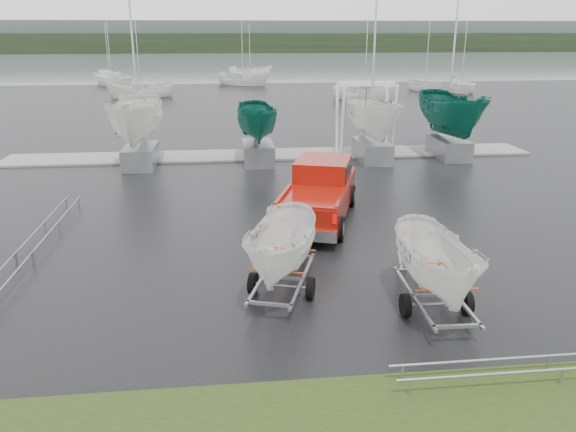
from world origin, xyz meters
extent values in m
plane|color=black|center=(0.00, 0.00, 0.00)|extent=(120.00, 120.00, 0.00)
plane|color=slate|center=(0.00, 100.00, -0.01)|extent=(300.00, 300.00, 0.00)
cube|color=gray|center=(0.00, 13.00, 0.05)|extent=(30.00, 3.00, 0.12)
cube|color=black|center=(0.00, 170.00, 3.00)|extent=(300.00, 8.00, 6.00)
cube|color=#4C5651|center=(0.00, 178.00, 5.00)|extent=(300.00, 6.00, 10.00)
cube|color=maroon|center=(0.75, 1.18, 0.87)|extent=(4.01, 6.65, 1.03)
cube|color=maroon|center=(1.11, 2.26, 1.68)|extent=(2.68, 2.99, 0.92)
cube|color=black|center=(1.11, 2.26, 1.73)|extent=(2.63, 2.75, 0.60)
cube|color=silver|center=(-0.24, -1.86, 0.54)|extent=(2.14, 0.87, 0.38)
cylinder|color=black|center=(0.41, 3.46, 0.43)|extent=(0.58, 0.93, 0.87)
cylinder|color=black|center=(2.37, 2.82, 0.43)|extent=(0.58, 0.93, 0.87)
cylinder|color=black|center=(-0.87, -0.46, 0.43)|extent=(0.58, 0.93, 0.87)
cylinder|color=black|center=(1.09, -1.10, 0.43)|extent=(0.58, 0.93, 0.87)
cube|color=gray|center=(-1.76, -4.73, 0.45)|extent=(1.19, 3.45, 0.08)
cube|color=gray|center=(-0.71, -5.08, 0.45)|extent=(1.19, 3.45, 0.08)
cylinder|color=gray|center=(-1.30, -5.09, 0.30)|extent=(1.55, 0.57, 0.08)
cylinder|color=black|center=(-2.06, -4.85, 0.30)|extent=(0.36, 0.63, 0.60)
cylinder|color=black|center=(-0.53, -5.34, 0.30)|extent=(0.36, 0.63, 0.60)
imported|color=silver|center=(-1.23, -4.90, 2.69)|extent=(2.10, 2.13, 4.39)
cube|color=#FF4C08|center=(-0.98, -4.14, 1.00)|extent=(1.49, 0.52, 0.03)
cube|color=#FF4C08|center=(-1.48, -5.67, 1.00)|extent=(1.49, 0.52, 0.03)
cube|color=gray|center=(1.96, -6.39, 0.45)|extent=(0.18, 3.60, 0.08)
cube|color=gray|center=(3.06, -6.42, 0.45)|extent=(0.18, 3.60, 0.08)
cylinder|color=gray|center=(2.50, -6.61, 0.30)|extent=(1.60, 0.13, 0.08)
cylinder|color=black|center=(1.70, -6.58, 0.30)|extent=(0.20, 0.60, 0.60)
cylinder|color=black|center=(3.30, -6.63, 0.30)|extent=(0.20, 0.60, 0.60)
imported|color=silver|center=(2.51, -6.41, 2.65)|extent=(1.67, 1.71, 4.32)
cube|color=#FF4C08|center=(2.53, -5.61, 1.00)|extent=(1.55, 0.09, 0.03)
cube|color=#FF4C08|center=(2.49, -7.21, 1.00)|extent=(1.55, 0.09, 0.03)
cylinder|color=silver|center=(3.93, 12.20, 2.00)|extent=(0.16, 0.58, 3.99)
cylinder|color=silver|center=(3.93, 13.80, 2.00)|extent=(0.16, 0.58, 3.99)
cylinder|color=silver|center=(6.93, 12.20, 2.00)|extent=(0.16, 0.58, 3.99)
cylinder|color=silver|center=(6.93, 13.80, 2.00)|extent=(0.16, 0.58, 3.99)
cube|color=silver|center=(5.43, 13.00, 4.00)|extent=(3.30, 0.25, 0.25)
cube|color=gray|center=(-7.17, 11.00, 0.55)|extent=(1.60, 3.20, 1.10)
imported|color=silver|center=(-7.17, 11.00, 4.60)|extent=(2.64, 2.71, 7.01)
cylinder|color=#B2B2B7|center=(-7.17, 11.50, 7.31)|extent=(0.10, 0.10, 7.00)
cube|color=gray|center=(-0.92, 11.20, 0.55)|extent=(1.60, 3.20, 1.10)
imported|color=#0B5141|center=(-0.92, 11.20, 3.96)|extent=(2.15, 2.21, 5.71)
cube|color=gray|center=(5.38, 11.00, 0.55)|extent=(1.60, 3.20, 1.10)
imported|color=silver|center=(5.38, 11.00, 4.36)|extent=(2.45, 2.52, 6.52)
cylinder|color=#B2B2B7|center=(5.38, 11.50, 7.12)|extent=(0.10, 0.10, 7.00)
cube|color=gray|center=(9.91, 11.30, 0.55)|extent=(1.60, 3.20, 1.10)
imported|color=#0B5141|center=(9.91, 11.30, 4.60)|extent=(2.63, 2.70, 6.99)
cylinder|color=#B2B2B7|center=(9.91, 11.80, 7.31)|extent=(0.10, 0.10, 7.00)
cylinder|color=gray|center=(-8.75, 1.00, 0.35)|extent=(0.06, 6.50, 0.06)
cylinder|color=gray|center=(-9.25, 1.00, 0.35)|extent=(0.06, 6.50, 0.06)
cylinder|color=gray|center=(4.00, -9.75, 0.35)|extent=(7.00, 0.06, 0.06)
cylinder|color=gray|center=(4.00, -9.25, 0.35)|extent=(7.00, 0.06, 0.06)
imported|color=silver|center=(-11.55, 43.92, 0.00)|extent=(3.33, 3.27, 7.19)
cylinder|color=#B2B2B7|center=(-11.55, 43.92, 4.00)|extent=(0.08, 0.08, 8.00)
imported|color=silver|center=(-0.10, 57.08, 0.00)|extent=(3.99, 3.96, 7.64)
cylinder|color=#B2B2B7|center=(-0.10, 57.08, 4.00)|extent=(0.08, 0.08, 8.00)
imported|color=silver|center=(11.94, 39.30, 0.00)|extent=(3.31, 3.26, 6.95)
cylinder|color=#B2B2B7|center=(11.94, 39.30, 4.00)|extent=(0.08, 0.08, 8.00)
imported|color=silver|center=(24.89, 45.23, 0.00)|extent=(2.73, 2.78, 6.42)
cylinder|color=#B2B2B7|center=(24.89, 45.23, 4.00)|extent=(0.08, 0.08, 8.00)
imported|color=silver|center=(-17.09, 58.01, 0.00)|extent=(3.60, 3.59, 6.71)
cylinder|color=#B2B2B7|center=(-17.09, 58.01, 4.00)|extent=(0.08, 0.08, 8.00)
imported|color=silver|center=(1.49, 70.53, 0.00)|extent=(3.82, 3.79, 7.35)
cylinder|color=#B2B2B7|center=(1.49, 70.53, 4.00)|extent=(0.08, 0.08, 8.00)
imported|color=silver|center=(21.26, 47.22, 0.00)|extent=(2.89, 2.92, 5.79)
cylinder|color=#B2B2B7|center=(21.26, 47.22, 4.00)|extent=(0.08, 0.08, 8.00)
imported|color=silver|center=(-19.32, 68.40, 0.00)|extent=(3.02, 3.03, 5.71)
cylinder|color=#B2B2B7|center=(-19.32, 68.40, 4.00)|extent=(0.08, 0.08, 8.00)
camera|label=1|loc=(-2.67, -18.90, 6.90)|focal=35.00mm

